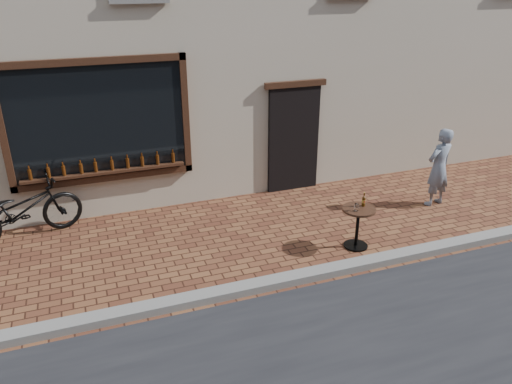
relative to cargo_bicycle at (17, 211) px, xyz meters
name	(u,v)px	position (x,y,z in m)	size (l,w,h in m)	color
ground	(268,295)	(3.42, -3.01, -0.56)	(90.00, 90.00, 0.00)	#50281A
kerb	(263,284)	(3.42, -2.81, -0.50)	(90.00, 0.25, 0.12)	slate
cargo_bicycle	(17,211)	(0.00, 0.00, 0.00)	(2.47, 1.33, 1.16)	black
bistro_table	(358,219)	(5.34, -2.21, -0.04)	(0.56, 0.56, 0.96)	black
pedestrian	(439,167)	(7.69, -1.25, 0.23)	(0.57, 0.38, 1.57)	slate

